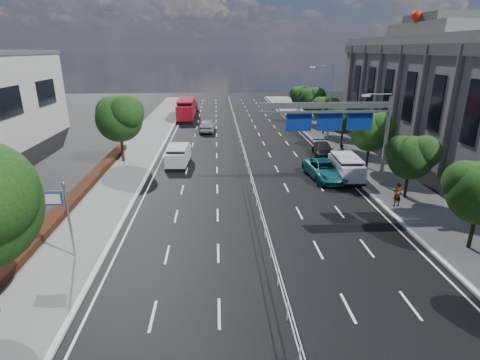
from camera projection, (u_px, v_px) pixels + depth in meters
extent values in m
plane|color=black|center=(269.00, 251.00, 20.80)|extent=(160.00, 160.00, 0.00)
cube|color=slate|center=(56.00, 257.00, 20.10)|extent=(5.00, 140.00, 0.14)
cube|color=slate|center=(467.00, 244.00, 21.46)|extent=(5.00, 140.00, 0.14)
cube|color=silver|center=(104.00, 256.00, 20.25)|extent=(0.25, 140.00, 0.15)
cube|color=silver|center=(425.00, 245.00, 21.31)|extent=(0.25, 140.00, 0.15)
cube|color=silver|center=(242.00, 140.00, 41.66)|extent=(0.05, 85.00, 0.05)
cube|color=silver|center=(242.00, 144.00, 41.80)|extent=(0.05, 85.00, 0.05)
cube|color=black|center=(58.00, 214.00, 24.60)|extent=(1.00, 36.00, 0.44)
cylinder|color=gray|center=(70.00, 222.00, 19.48)|extent=(0.12, 0.12, 4.20)
sphere|color=gray|center=(63.00, 184.00, 18.77)|extent=(0.18, 0.18, 0.18)
cylinder|color=gray|center=(53.00, 191.00, 18.87)|extent=(1.30, 0.07, 0.07)
cube|color=navy|center=(49.00, 199.00, 18.99)|extent=(1.35, 0.06, 0.68)
cube|color=white|center=(49.00, 199.00, 19.02)|extent=(1.20, 0.01, 0.54)
cube|color=white|center=(48.00, 199.00, 18.95)|extent=(1.20, 0.01, 0.54)
cylinder|color=gray|center=(385.00, 143.00, 29.65)|extent=(0.28, 0.28, 7.20)
cube|color=gray|center=(326.00, 105.00, 28.36)|extent=(10.20, 0.25, 0.45)
cube|color=gray|center=(326.00, 112.00, 28.53)|extent=(10.20, 0.18, 0.18)
cylinder|color=gray|center=(379.00, 94.00, 28.33)|extent=(2.00, 0.10, 0.10)
cube|color=silver|center=(366.00, 96.00, 28.31)|extent=(0.60, 0.25, 0.15)
cube|color=navy|center=(360.00, 121.00, 29.13)|extent=(2.00, 0.08, 1.40)
cube|color=white|center=(359.00, 121.00, 29.17)|extent=(1.80, 0.02, 1.20)
cube|color=navy|center=(329.00, 122.00, 28.98)|extent=(2.00, 0.08, 1.40)
cube|color=white|center=(329.00, 122.00, 29.03)|extent=(1.80, 0.02, 1.20)
cube|color=navy|center=(299.00, 122.00, 28.84)|extent=(2.00, 0.08, 1.40)
cube|color=white|center=(299.00, 122.00, 28.89)|extent=(1.80, 0.02, 1.20)
cylinder|color=gray|center=(330.00, 104.00, 44.43)|extent=(0.16, 0.16, 9.00)
cylinder|color=gray|center=(323.00, 66.00, 42.93)|extent=(0.10, 2.40, 0.10)
cube|color=silver|center=(313.00, 67.00, 42.91)|extent=(0.60, 0.25, 0.15)
cube|color=slate|center=(460.00, 94.00, 40.95)|extent=(14.00, 36.00, 12.00)
cube|color=#4C4947|center=(403.00, 49.00, 39.00)|extent=(0.40, 36.00, 1.00)
cube|color=slate|center=(473.00, 29.00, 38.76)|extent=(13.00, 12.00, 1.20)
cube|color=#4C4947|center=(475.00, 18.00, 38.43)|extent=(12.00, 7.00, 0.90)
sphere|color=#B2140C|center=(417.00, 16.00, 37.99)|extent=(1.10, 1.10, 1.10)
cylinder|color=black|center=(122.00, 145.00, 36.46)|extent=(0.28, 0.28, 3.50)
sphere|color=black|center=(119.00, 119.00, 35.60)|extent=(4.40, 4.40, 4.40)
sphere|color=black|center=(126.00, 113.00, 34.80)|extent=(3.30, 3.30, 3.30)
sphere|color=black|center=(112.00, 112.00, 35.99)|extent=(3.08, 3.08, 3.08)
cylinder|color=black|center=(473.00, 227.00, 20.54)|extent=(0.22, 0.22, 2.75)
sphere|color=black|center=(465.00, 182.00, 20.16)|extent=(2.38, 2.38, 2.38)
cylinder|color=black|center=(407.00, 183.00, 27.62)|extent=(0.21, 0.21, 2.60)
sphere|color=black|center=(411.00, 158.00, 26.99)|extent=(3.20, 3.20, 3.20)
sphere|color=black|center=(424.00, 152.00, 26.40)|extent=(2.40, 2.40, 2.40)
sphere|color=black|center=(401.00, 150.00, 27.27)|extent=(2.24, 2.24, 2.24)
cylinder|color=black|center=(368.00, 154.00, 34.65)|extent=(0.22, 0.22, 2.80)
sphere|color=black|center=(370.00, 132.00, 33.97)|extent=(3.50, 3.50, 3.50)
sphere|color=black|center=(381.00, 127.00, 33.33)|extent=(2.62, 2.62, 2.62)
sphere|color=black|center=(362.00, 126.00, 34.28)|extent=(2.45, 2.45, 2.45)
cylinder|color=black|center=(342.00, 137.00, 41.73)|extent=(0.22, 0.22, 2.70)
sphere|color=black|center=(344.00, 119.00, 41.07)|extent=(3.30, 3.30, 3.30)
sphere|color=black|center=(351.00, 115.00, 40.46)|extent=(2.48, 2.48, 2.47)
sphere|color=black|center=(337.00, 114.00, 41.36)|extent=(2.31, 2.31, 2.31)
cylinder|color=black|center=(324.00, 124.00, 48.80)|extent=(0.21, 0.21, 2.65)
sphere|color=black|center=(325.00, 109.00, 48.15)|extent=(3.20, 3.20, 3.20)
sphere|color=black|center=(331.00, 106.00, 47.56)|extent=(2.40, 2.40, 2.40)
sphere|color=black|center=(320.00, 105.00, 48.43)|extent=(2.24, 2.24, 2.24)
cylinder|color=black|center=(310.00, 114.00, 55.83)|extent=(0.23, 0.23, 2.85)
sphere|color=black|center=(311.00, 100.00, 55.13)|extent=(3.60, 3.60, 3.60)
sphere|color=black|center=(317.00, 96.00, 54.48)|extent=(2.70, 2.70, 2.70)
sphere|color=black|center=(306.00, 96.00, 55.45)|extent=(2.52, 2.52, 2.52)
cylinder|color=black|center=(299.00, 108.00, 62.93)|extent=(0.21, 0.21, 2.60)
sphere|color=black|center=(300.00, 96.00, 62.30)|extent=(3.10, 3.10, 3.10)
sphere|color=black|center=(304.00, 93.00, 61.72)|extent=(2.32, 2.33, 2.32)
sphere|color=black|center=(296.00, 93.00, 62.56)|extent=(2.17, 2.17, 2.17)
cube|color=black|center=(179.00, 164.00, 36.10)|extent=(2.18, 4.49, 0.31)
cube|color=beige|center=(178.00, 156.00, 35.85)|extent=(2.14, 4.40, 1.29)
cube|color=black|center=(178.00, 150.00, 35.64)|extent=(1.91, 3.19, 0.57)
cube|color=beige|center=(178.00, 147.00, 35.54)|extent=(2.00, 3.45, 0.11)
cylinder|color=black|center=(168.00, 166.00, 34.72)|extent=(0.32, 0.66, 0.64)
cylinder|color=black|center=(185.00, 167.00, 34.71)|extent=(0.32, 0.66, 0.64)
cylinder|color=black|center=(173.00, 158.00, 37.38)|extent=(0.32, 0.66, 0.64)
cylinder|color=black|center=(189.00, 158.00, 37.37)|extent=(0.32, 0.66, 0.64)
cube|color=black|center=(187.00, 118.00, 60.39)|extent=(2.56, 10.43, 0.31)
cube|color=maroon|center=(187.00, 109.00, 59.95)|extent=(2.51, 10.23, 2.12)
cube|color=black|center=(186.00, 103.00, 59.60)|extent=(2.29, 7.37, 0.93)
cube|color=maroon|center=(186.00, 100.00, 59.44)|extent=(2.39, 7.98, 0.19)
cylinder|color=black|center=(179.00, 120.00, 57.11)|extent=(0.28, 0.64, 0.64)
cylinder|color=black|center=(192.00, 120.00, 57.21)|extent=(0.28, 0.64, 0.64)
cylinder|color=black|center=(183.00, 113.00, 63.46)|extent=(0.28, 0.64, 0.64)
cylinder|color=black|center=(195.00, 113.00, 63.56)|extent=(0.28, 0.64, 0.64)
imported|color=#999CA0|center=(207.00, 125.00, 50.66)|extent=(2.33, 5.13, 1.71)
imported|color=black|center=(193.00, 107.00, 67.69)|extent=(1.83, 4.65, 1.51)
cube|color=black|center=(345.00, 177.00, 32.46)|extent=(2.24, 4.88, 0.33)
cube|color=#B5B8BD|center=(346.00, 168.00, 32.20)|extent=(2.19, 4.79, 1.36)
cube|color=black|center=(347.00, 160.00, 31.97)|extent=(1.98, 3.46, 0.60)
cube|color=#B5B8BD|center=(347.00, 157.00, 31.87)|extent=(2.07, 3.75, 0.12)
cylinder|color=black|center=(340.00, 181.00, 30.92)|extent=(0.31, 0.69, 0.68)
cylinder|color=black|center=(361.00, 181.00, 30.95)|extent=(0.31, 0.69, 0.68)
cylinder|color=black|center=(331.00, 169.00, 33.85)|extent=(0.31, 0.69, 0.68)
cylinder|color=black|center=(349.00, 169.00, 33.88)|extent=(0.31, 0.69, 0.68)
imported|color=#166065|center=(325.00, 170.00, 32.22)|extent=(3.10, 5.86, 1.57)
imported|color=black|center=(323.00, 150.00, 38.96)|extent=(2.45, 4.91, 1.37)
imported|color=gray|center=(397.00, 194.00, 26.14)|extent=(0.74, 0.59, 1.78)
imported|color=gray|center=(341.00, 152.00, 37.28)|extent=(0.93, 0.84, 1.56)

